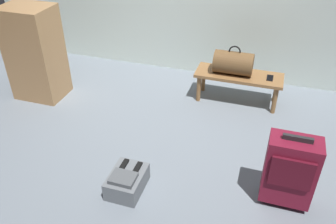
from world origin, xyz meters
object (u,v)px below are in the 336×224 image
Objects in this scene: bench at (239,78)px; backpack_grey at (127,181)px; duffel_bag_brown at (233,63)px; cell_phone at (270,78)px; side_cabinet at (35,53)px; suitcase_upright_burgundy at (290,170)px.

bench reaches higher than backpack_grey.
backpack_grey is at bearing -109.04° from duffel_bag_brown.
side_cabinet is (-2.66, -0.57, 0.18)m from cell_phone.
cell_phone is at bearing 0.47° from bench.
duffel_bag_brown is 2.30m from side_cabinet.
backpack_grey is at bearing -120.55° from cell_phone.
side_cabinet is at bearing -166.27° from bench.
side_cabinet reaches higher than duffel_bag_brown.
backpack_grey is at bearing -111.39° from bench.
cell_phone is at bearing 99.97° from suitcase_upright_burgundy.
duffel_bag_brown reaches higher than suitcase_upright_burgundy.
bench is 1.59m from suitcase_upright_burgundy.
duffel_bag_brown reaches higher than bench.
side_cabinet reaches higher than cell_phone.
cell_phone is 2.04m from backpack_grey.
cell_phone is 2.72m from side_cabinet.
side_cabinet reaches higher than bench.
bench is 2.39m from side_cabinet.
bench is 6.94× the size of cell_phone.
bench is at bearing -179.53° from cell_phone.
side_cabinet reaches higher than suitcase_upright_burgundy.
suitcase_upright_burgundy is at bearing -64.98° from duffel_bag_brown.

